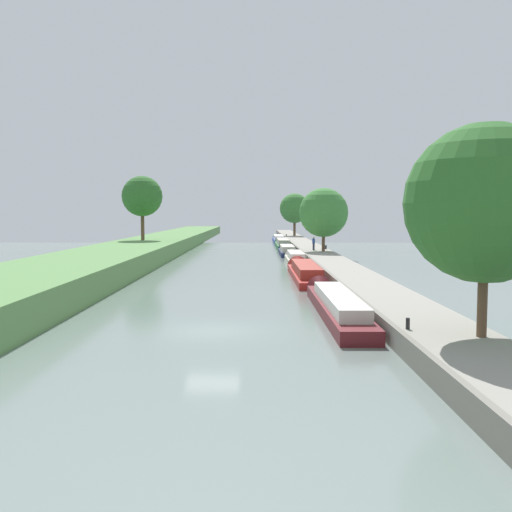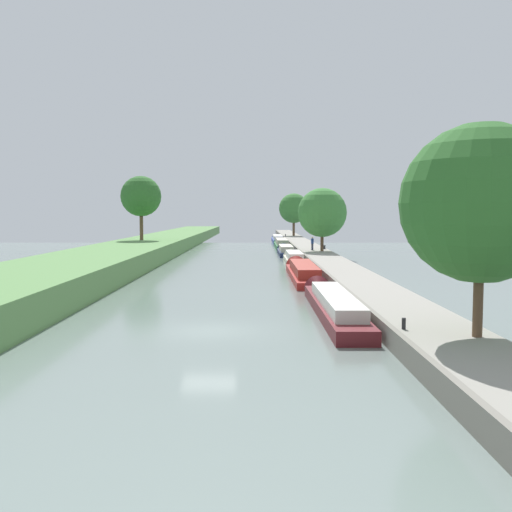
{
  "view_description": "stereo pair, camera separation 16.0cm",
  "coord_description": "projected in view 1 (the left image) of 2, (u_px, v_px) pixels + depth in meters",
  "views": [
    {
      "loc": [
        2.03,
        -26.37,
        5.47
      ],
      "look_at": [
        1.91,
        33.34,
        1.0
      ],
      "focal_mm": 40.36,
      "sensor_mm": 36.0,
      "label": 1
    },
    {
      "loc": [
        2.19,
        -26.37,
        5.47
      ],
      "look_at": [
        1.91,
        33.34,
        1.0
      ],
      "focal_mm": 40.36,
      "sensor_mm": 36.0,
      "label": 2
    }
  ],
  "objects": [
    {
      "name": "ground_plane",
      "position": [
        214.0,
        331.0,
        26.71
      ],
      "size": [
        160.0,
        160.0,
        0.0
      ],
      "primitive_type": "plane",
      "color": "slate"
    },
    {
      "name": "right_towpath",
      "position": [
        419.0,
        322.0,
        26.66
      ],
      "size": [
        3.59,
        260.0,
        0.87
      ],
      "color": "gray",
      "rests_on": "ground_plane"
    },
    {
      "name": "stone_quay",
      "position": [
        378.0,
        321.0,
        26.66
      ],
      "size": [
        0.25,
        260.0,
        0.92
      ],
      "color": "gray",
      "rests_on": "ground_plane"
    },
    {
      "name": "narrowboat_maroon",
      "position": [
        337.0,
        304.0,
        31.33
      ],
      "size": [
        1.86,
        15.95,
        1.83
      ],
      "color": "maroon",
      "rests_on": "ground_plane"
    },
    {
      "name": "narrowboat_red",
      "position": [
        305.0,
        272.0,
        48.55
      ],
      "size": [
        2.11,
        16.15,
        2.05
      ],
      "color": "maroon",
      "rests_on": "ground_plane"
    },
    {
      "name": "narrowboat_cream",
      "position": [
        296.0,
        258.0,
        63.18
      ],
      "size": [
        1.81,
        11.67,
        1.88
      ],
      "color": "beige",
      "rests_on": "ground_plane"
    },
    {
      "name": "narrowboat_navy",
      "position": [
        288.0,
        251.0,
        76.05
      ],
      "size": [
        1.93,
        11.64,
        1.9
      ],
      "color": "#141E42",
      "rests_on": "ground_plane"
    },
    {
      "name": "narrowboat_green",
      "position": [
        283.0,
        244.0,
        90.99
      ],
      "size": [
        1.98,
        15.84,
        2.07
      ],
      "color": "#1E6033",
      "rests_on": "ground_plane"
    },
    {
      "name": "narrowboat_blue",
      "position": [
        279.0,
        239.0,
        107.03
      ],
      "size": [
        1.89,
        15.42,
        1.92
      ],
      "color": "#283D93",
      "rests_on": "ground_plane"
    },
    {
      "name": "tree_rightbank_near",
      "position": [
        487.0,
        203.0,
        21.01
      ],
      "size": [
        5.89,
        5.89,
        7.9
      ],
      "color": "brown",
      "rests_on": "right_towpath"
    },
    {
      "name": "tree_rightbank_midnear",
      "position": [
        325.0,
        213.0,
        69.04
      ],
      "size": [
        5.9,
        5.9,
        7.6
      ],
      "color": "brown",
      "rests_on": "right_towpath"
    },
    {
      "name": "tree_rightbank_midfar",
      "position": [
        296.0,
        208.0,
        116.45
      ],
      "size": [
        6.02,
        6.02,
        8.58
      ],
      "color": "brown",
      "rests_on": "right_towpath"
    },
    {
      "name": "tree_leftbank_downstream",
      "position": [
        143.0,
        196.0,
        76.5
      ],
      "size": [
        5.38,
        5.38,
        8.52
      ],
      "color": "brown",
      "rests_on": "left_grassy_bank"
    },
    {
      "name": "person_walking",
      "position": [
        315.0,
        243.0,
        71.26
      ],
      "size": [
        0.34,
        0.34,
        1.66
      ],
      "color": "#282D42",
      "rests_on": "right_towpath"
    },
    {
      "name": "mooring_bollard_near",
      "position": [
        409.0,
        324.0,
        22.75
      ],
      "size": [
        0.16,
        0.16,
        0.45
      ],
      "color": "black",
      "rests_on": "right_towpath"
    },
    {
      "name": "mooring_bollard_far",
      "position": [
        287.0,
        235.0,
        114.0
      ],
      "size": [
        0.16,
        0.16,
        0.45
      ],
      "color": "black",
      "rests_on": "right_towpath"
    },
    {
      "name": "park_bench",
      "position": [
        326.0,
        246.0,
        74.16
      ],
      "size": [
        0.44,
        1.5,
        0.47
      ],
      "color": "#333338",
      "rests_on": "right_towpath"
    }
  ]
}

